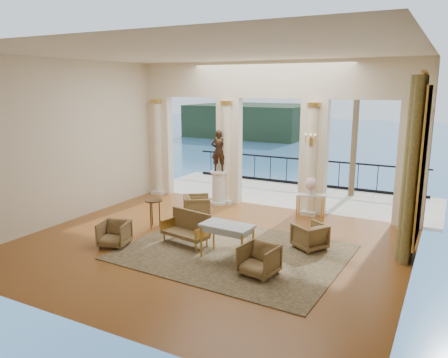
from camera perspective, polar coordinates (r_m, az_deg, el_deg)
The scene contains 23 objects.
floor at distance 10.65m, azimuth -2.15°, elevation -8.70°, with size 9.00×9.00×0.00m, color #543217.
room_walls at distance 9.05m, azimuth -5.86°, elevation 6.30°, with size 9.00×9.00×9.00m.
arcade at distance 13.45m, azimuth 5.98°, elevation 6.96°, with size 9.00×0.56×4.50m.
terrace at distance 15.72m, azimuth 8.47°, elevation -2.09°, with size 10.00×3.60×0.10m, color #B9AF9A.
balustrade at distance 17.10m, azimuth 10.32°, elevation 0.59°, with size 9.00×0.06×1.03m.
palm_tree at distance 15.50m, azimuth 17.15°, elevation 12.77°, with size 2.00×2.00×4.50m.
headland at distance 86.31m, azimuth 3.89°, elevation 7.70°, with size 22.00×18.00×6.00m, color black.
sea at distance 69.48m, azimuth 23.49°, elevation 3.12°, with size 160.00×160.00×0.00m, color navy.
curtain at distance 10.28m, azimuth 23.46°, elevation 1.22°, with size 0.33×1.40×4.09m.
window_frame at distance 10.26m, azimuth 24.53°, elevation 1.56°, with size 0.04×1.60×3.40m, color gold.
wall_sconce at distance 12.73m, azimuth 11.28°, elevation 4.89°, with size 0.30×0.11×0.33m.
rug at distance 10.24m, azimuth 1.19°, elevation -9.52°, with size 4.91×3.82×0.02m, color #2B2F19.
armchair_a at distance 10.84m, azimuth -14.14°, elevation -6.80°, with size 0.66×0.61×0.68m, color #4E3C1F.
armchair_b at distance 9.01m, azimuth 4.60°, elevation -10.30°, with size 0.69×0.65×0.71m, color #4E3C1F.
armchair_c at distance 10.54m, azimuth 11.13°, elevation -7.18°, with size 0.67×0.62×0.69m, color #4E3C1F.
armchair_d at distance 12.63m, azimuth -3.54°, elevation -3.53°, with size 0.73×0.69×0.76m, color #4E3C1F.
settee at distance 10.68m, azimuth -4.79°, elevation -6.40°, with size 1.29×0.73×0.81m.
game_table at distance 9.69m, azimuth 0.40°, elevation -6.43°, with size 1.18×0.69×0.78m.
pedestal at distance 14.17m, azimuth -0.70°, elevation -1.17°, with size 0.59×0.59×1.08m.
statue at distance 13.94m, azimuth -0.71°, elevation 3.71°, with size 0.48×0.32×1.32m, color #312115.
console_table at distance 12.59m, azimuth 11.23°, elevation -2.55°, with size 0.87×0.59×0.77m.
urn at distance 12.49m, azimuth 11.31°, elevation -0.76°, with size 0.36×0.36×0.48m.
side_table at distance 11.95m, azimuth -9.16°, elevation -3.21°, with size 0.47×0.47×0.76m.
Camera 1 is at (5.00, -8.60, 3.81)m, focal length 35.00 mm.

